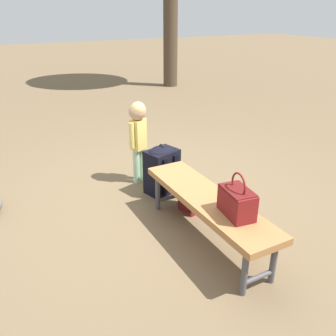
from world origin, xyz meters
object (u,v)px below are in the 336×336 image
object	(u,v)px
handbag	(237,201)
backpack_large	(162,169)
park_bench	(208,203)
backpack_small	(190,196)
child_standing	(138,130)

from	to	relation	value
handbag	backpack_large	size ratio (longest dim) A/B	0.62
park_bench	backpack_small	size ratio (longest dim) A/B	4.58
park_bench	backpack_small	bearing A→B (deg)	-14.31
handbag	backpack_small	xyz separation A→B (m)	(0.86, -0.09, -0.40)
backpack_small	backpack_large	bearing A→B (deg)	7.11
child_standing	backpack_small	world-z (taller)	child_standing
park_bench	handbag	world-z (taller)	handbag
park_bench	backpack_small	world-z (taller)	park_bench
park_bench	handbag	size ratio (longest dim) A/B	4.36
handbag	child_standing	bearing A→B (deg)	2.82
park_bench	handbag	bearing A→B (deg)	-174.12
backpack_small	handbag	bearing A→B (deg)	173.75
handbag	backpack_small	distance (m)	0.95
handbag	child_standing	size ratio (longest dim) A/B	0.37
handbag	backpack_large	xyz separation A→B (m)	(1.38, -0.03, -0.28)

